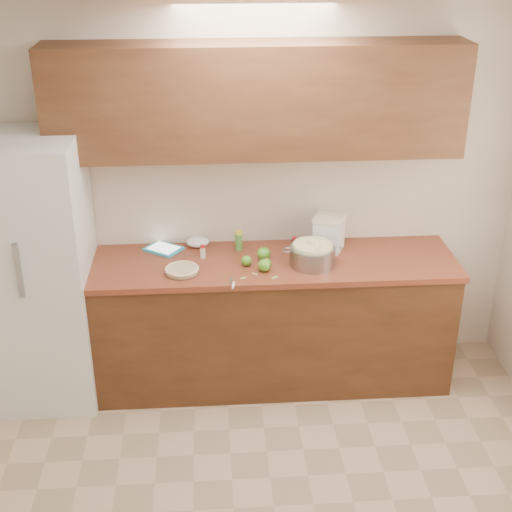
{
  "coord_description": "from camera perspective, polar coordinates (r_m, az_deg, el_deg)",
  "views": [
    {
      "loc": [
        -0.31,
        -2.74,
        3.0
      ],
      "look_at": [
        -0.02,
        1.43,
        0.98
      ],
      "focal_mm": 50.0,
      "sensor_mm": 36.0,
      "label": 1
    }
  ],
  "objects": [
    {
      "name": "peel_c",
      "position": [
        4.54,
        -0.1,
        -1.44
      ],
      "size": [
        0.04,
        0.03,
        0.0
      ],
      "primitive_type": "cube",
      "rotation": [
        0.0,
        0.0,
        2.5
      ],
      "color": "#8EC560",
      "rests_on": "counter_run"
    },
    {
      "name": "peel_a",
      "position": [
        4.5,
        1.51,
        -1.72
      ],
      "size": [
        0.05,
        0.04,
        0.0
      ],
      "primitive_type": "cube",
      "rotation": [
        0.0,
        0.0,
        -2.51
      ],
      "color": "#8EC560",
      "rests_on": "counter_run"
    },
    {
      "name": "flour_canister",
      "position": [
        4.85,
        5.85,
        1.84
      ],
      "size": [
        0.26,
        0.26,
        0.24
      ],
      "rotation": [
        0.0,
        0.0,
        -0.43
      ],
      "color": "white",
      "rests_on": "counter_run"
    },
    {
      "name": "paper_towel",
      "position": [
        4.92,
        -4.67,
        1.13
      ],
      "size": [
        0.16,
        0.13,
        0.07
      ],
      "primitive_type": "ellipsoid",
      "rotation": [
        0.0,
        0.0,
        -0.03
      ],
      "color": "white",
      "rests_on": "counter_run"
    },
    {
      "name": "peel_b",
      "position": [
        4.49,
        -1.02,
        -1.77
      ],
      "size": [
        0.04,
        0.02,
        0.0
      ],
      "primitive_type": "cube",
      "rotation": [
        0.0,
        0.0,
        0.27
      ],
      "color": "#8EC560",
      "rests_on": "counter_run"
    },
    {
      "name": "colander",
      "position": [
        4.64,
        4.52,
        0.1
      ],
      "size": [
        0.4,
        0.3,
        0.15
      ],
      "rotation": [
        0.0,
        0.0,
        0.28
      ],
      "color": "gray",
      "rests_on": "counter_run"
    },
    {
      "name": "room_shell",
      "position": [
        3.24,
        2.05,
        -5.84
      ],
      "size": [
        3.6,
        3.6,
        3.6
      ],
      "color": "tan",
      "rests_on": "ground"
    },
    {
      "name": "apple_center",
      "position": [
        4.7,
        0.63,
        0.16
      ],
      "size": [
        0.09,
        0.09,
        0.1
      ],
      "color": "#509523",
      "rests_on": "counter_run"
    },
    {
      "name": "lemon_bottle",
      "position": [
        4.83,
        -1.39,
        1.23
      ],
      "size": [
        0.05,
        0.05,
        0.14
      ],
      "rotation": [
        0.0,
        0.0,
        -0.02
      ],
      "color": "#4C8C38",
      "rests_on": "counter_run"
    },
    {
      "name": "fridge",
      "position": [
        4.81,
        -17.2,
        -1.3
      ],
      "size": [
        0.7,
        0.7,
        1.8
      ],
      "primitive_type": "cube",
      "color": "silver",
      "rests_on": "ground"
    },
    {
      "name": "apple_extra",
      "position": [
        4.6,
        0.83,
        -0.59
      ],
      "size": [
        0.07,
        0.07,
        0.08
      ],
      "color": "#509523",
      "rests_on": "counter_run"
    },
    {
      "name": "tablet",
      "position": [
        4.9,
        -7.41,
        0.57
      ],
      "size": [
        0.29,
        0.28,
        0.02
      ],
      "rotation": [
        0.0,
        0.0,
        -0.62
      ],
      "color": "#2BACCE",
      "rests_on": "counter_run"
    },
    {
      "name": "apple_front",
      "position": [
        4.56,
        0.66,
        -0.75
      ],
      "size": [
        0.08,
        0.08,
        0.1
      ],
      "color": "#509523",
      "rests_on": "counter_run"
    },
    {
      "name": "vanilla_bottle",
      "position": [
        4.86,
        3.07,
        1.02
      ],
      "size": [
        0.03,
        0.03,
        0.09
      ],
      "rotation": [
        0.0,
        0.0,
        0.2
      ],
      "color": "black",
      "rests_on": "counter_run"
    },
    {
      "name": "counter_run",
      "position": [
        4.93,
        0.14,
        -5.18
      ],
      "size": [
        2.64,
        0.68,
        0.92
      ],
      "color": "#583018",
      "rests_on": "ground"
    },
    {
      "name": "mixing_bowl",
      "position": [
        4.85,
        4.07,
        0.85
      ],
      "size": [
        0.19,
        0.19,
        0.07
      ],
      "rotation": [
        0.0,
        0.0,
        0.03
      ],
      "color": "silver",
      "rests_on": "counter_run"
    },
    {
      "name": "cinnamon_shaker",
      "position": [
        4.75,
        -4.28,
        0.34
      ],
      "size": [
        0.04,
        0.04,
        0.09
      ],
      "rotation": [
        0.0,
        0.0,
        -0.4
      ],
      "color": "beige",
      "rests_on": "counter_run"
    },
    {
      "name": "pie",
      "position": [
        4.57,
        -5.94,
        -1.13
      ],
      "size": [
        0.23,
        0.23,
        0.04
      ],
      "rotation": [
        0.0,
        0.0,
        0.29
      ],
      "color": "silver",
      "rests_on": "counter_run"
    },
    {
      "name": "upper_cabinets",
      "position": [
        4.5,
        0.01,
        12.34
      ],
      "size": [
        2.6,
        0.34,
        0.7
      ],
      "primitive_type": "cube",
      "color": "brown",
      "rests_on": "room_shell"
    },
    {
      "name": "apple_left",
      "position": [
        4.63,
        -0.78,
        -0.38
      ],
      "size": [
        0.07,
        0.07,
        0.08
      ],
      "color": "#509523",
      "rests_on": "counter_run"
    },
    {
      "name": "paring_knife",
      "position": [
        4.4,
        -1.87,
        -2.29
      ],
      "size": [
        0.04,
        0.16,
        0.01
      ],
      "rotation": [
        0.0,
        0.0,
        -0.14
      ],
      "color": "gray",
      "rests_on": "counter_run"
    }
  ]
}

